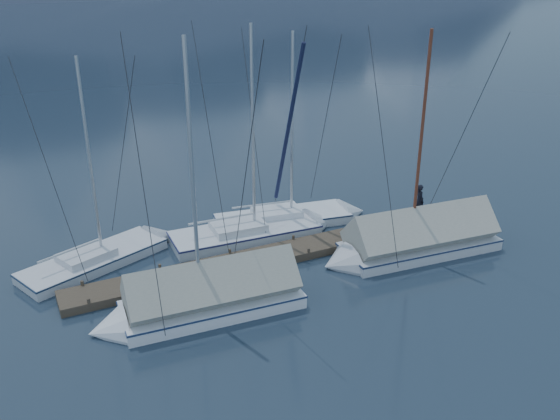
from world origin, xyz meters
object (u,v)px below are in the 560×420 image
at_px(sailboat_open_right, 301,218).
at_px(sailboat_covered_far, 196,302).
at_px(sailboat_open_mid, 266,231).
at_px(sailboat_covered_near, 408,243).
at_px(sailboat_open_left, 113,254).
at_px(person, 419,201).

xyz_separation_m(sailboat_open_right, sailboat_covered_far, (-7.21, -5.55, 0.35)).
relative_size(sailboat_open_mid, sailboat_covered_near, 0.99).
distance_m(sailboat_open_mid, sailboat_open_right, 2.29).
xyz_separation_m(sailboat_open_left, sailboat_open_right, (8.99, -0.17, 0.01)).
height_order(sailboat_open_left, sailboat_covered_far, sailboat_covered_far).
bearing_deg(sailboat_open_left, person, -11.60).
relative_size(sailboat_open_left, sailboat_open_right, 0.95).
bearing_deg(sailboat_open_mid, sailboat_covered_far, -135.57).
height_order(sailboat_open_left, person, sailboat_open_left).
height_order(sailboat_open_right, sailboat_covered_far, sailboat_covered_far).
xyz_separation_m(sailboat_covered_far, person, (12.10, 2.87, 0.63)).
height_order(sailboat_open_right, sailboat_covered_near, sailboat_covered_near).
bearing_deg(sailboat_covered_near, sailboat_open_right, 115.83).
height_order(sailboat_covered_near, person, sailboat_covered_near).
xyz_separation_m(sailboat_open_mid, person, (7.09, -2.05, 0.97)).
distance_m(sailboat_covered_near, person, 3.47).
height_order(sailboat_open_left, sailboat_open_right, sailboat_open_right).
bearing_deg(sailboat_covered_near, sailboat_open_mid, 136.38).
distance_m(sailboat_open_right, person, 5.66).
bearing_deg(sailboat_open_mid, sailboat_open_right, 16.02).
bearing_deg(sailboat_open_left, sailboat_open_right, -1.07).
xyz_separation_m(sailboat_open_left, sailboat_open_mid, (6.79, -0.80, 0.02)).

